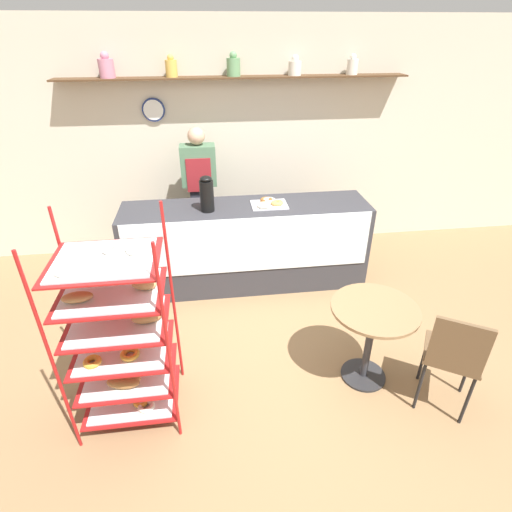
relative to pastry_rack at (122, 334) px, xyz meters
name	(u,v)px	position (x,y,z in m)	size (l,w,h in m)	color
ground_plane	(262,357)	(1.04, 0.40, -0.73)	(14.00, 14.00, 0.00)	olive
back_wall	(236,141)	(1.03, 2.65, 0.63)	(10.00, 0.30, 2.70)	beige
display_counter	(246,246)	(1.04, 1.64, -0.26)	(2.61, 0.62, 0.94)	#333338
pastry_rack	(122,334)	(0.00, 0.00, 0.00)	(0.72, 0.59, 1.57)	#A51919
person_worker	(200,192)	(0.57, 2.23, 0.16)	(0.39, 0.23, 1.63)	#282833
cafe_table	(372,326)	(1.85, 0.08, -0.20)	(0.67, 0.67, 0.72)	#262628
cafe_chair	(454,354)	(2.30, -0.31, -0.18)	(0.52, 0.52, 0.90)	black
coffee_carafe	(207,194)	(0.64, 1.57, 0.38)	(0.14, 0.14, 0.36)	black
donut_tray_counter	(270,203)	(1.29, 1.63, 0.23)	(0.37, 0.27, 0.05)	silver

